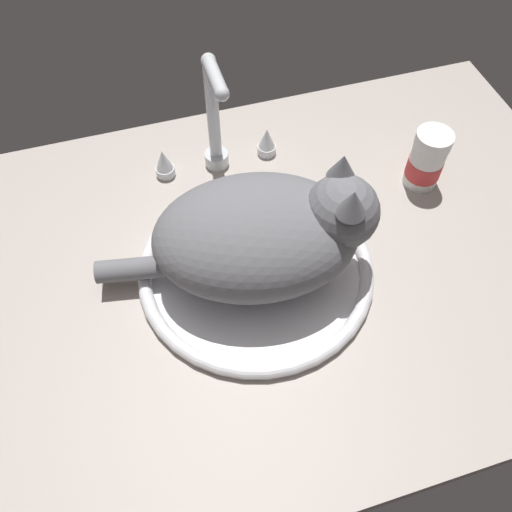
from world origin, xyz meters
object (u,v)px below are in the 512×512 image
Objects in this scene: sink_basin at (256,268)px; cat at (270,233)px; faucet at (215,129)px; pill_bottle at (426,161)px.

sink_basin is 8.45cm from cat.
faucet is 34.00cm from pill_bottle.
cat reaches higher than sink_basin.
pill_bottle is (31.20, 9.27, 3.96)cm from sink_basin.
faucet reaches higher than sink_basin.
cat is (1.82, -22.68, 0.86)cm from faucet.
pill_bottle is at bearing -22.73° from faucet.
pill_bottle is at bearing 18.10° from cat.
cat is (1.82, -0.33, 8.24)cm from sink_basin.
sink_basin is 23.53cm from faucet.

